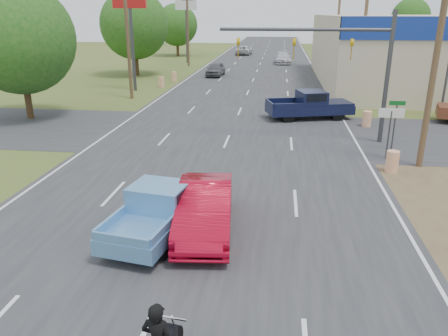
# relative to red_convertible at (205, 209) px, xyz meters

# --- Properties ---
(main_road) EXTENTS (15.00, 180.00, 0.02)m
(main_road) POSITION_rel_red_convertible_xyz_m (-0.56, 34.64, -0.80)
(main_road) COLOR #2D2D30
(main_road) RESTS_ON ground
(cross_road) EXTENTS (120.00, 10.00, 0.02)m
(cross_road) POSITION_rel_red_convertible_xyz_m (-0.56, 12.64, -0.80)
(cross_road) COLOR #2D2D30
(cross_road) RESTS_ON ground
(utility_pole_1) EXTENTS (2.00, 0.28, 10.00)m
(utility_pole_1) POSITION_rel_red_convertible_xyz_m (8.94, 7.64, 4.51)
(utility_pole_1) COLOR #4C3823
(utility_pole_1) RESTS_ON ground
(utility_pole_2) EXTENTS (2.00, 0.28, 10.00)m
(utility_pole_2) POSITION_rel_red_convertible_xyz_m (8.94, 25.64, 4.51)
(utility_pole_2) COLOR #4C3823
(utility_pole_2) RESTS_ON ground
(utility_pole_3) EXTENTS (2.00, 0.28, 10.00)m
(utility_pole_3) POSITION_rel_red_convertible_xyz_m (8.94, 43.64, 4.51)
(utility_pole_3) COLOR #4C3823
(utility_pole_3) RESTS_ON ground
(utility_pole_5) EXTENTS (2.00, 0.28, 10.00)m
(utility_pole_5) POSITION_rel_red_convertible_xyz_m (-10.06, 22.64, 4.51)
(utility_pole_5) COLOR #4C3823
(utility_pole_5) RESTS_ON ground
(utility_pole_6) EXTENTS (2.00, 0.28, 10.00)m
(utility_pole_6) POSITION_rel_red_convertible_xyz_m (-10.06, 46.64, 4.51)
(utility_pole_6) COLOR #4C3823
(utility_pole_6) RESTS_ON ground
(tree_0) EXTENTS (7.14, 7.14, 8.84)m
(tree_0) POSITION_rel_red_convertible_xyz_m (-14.56, 14.64, 4.46)
(tree_0) COLOR #422D19
(tree_0) RESTS_ON ground
(tree_1) EXTENTS (7.56, 7.56, 9.36)m
(tree_1) POSITION_rel_red_convertible_xyz_m (-14.06, 36.64, 4.77)
(tree_1) COLOR #422D19
(tree_1) RESTS_ON ground
(tree_2) EXTENTS (6.72, 6.72, 8.32)m
(tree_2) POSITION_rel_red_convertible_xyz_m (-14.76, 60.64, 4.14)
(tree_2) COLOR #422D19
(tree_2) RESTS_ON ground
(tree_5) EXTENTS (7.98, 7.98, 9.88)m
(tree_5) POSITION_rel_red_convertible_xyz_m (29.44, 89.64, 5.08)
(tree_5) COLOR #422D19
(tree_5) RESTS_ON ground
(tree_6) EXTENTS (8.82, 8.82, 10.92)m
(tree_6) POSITION_rel_red_convertible_xyz_m (-30.56, 89.64, 5.70)
(tree_6) COLOR #422D19
(tree_6) RESTS_ON ground
(barrel_0) EXTENTS (0.56, 0.56, 1.00)m
(barrel_0) POSITION_rel_red_convertible_xyz_m (7.44, 6.64, -0.31)
(barrel_0) COLOR orange
(barrel_0) RESTS_ON ground
(barrel_1) EXTENTS (0.56, 0.56, 1.00)m
(barrel_1) POSITION_rel_red_convertible_xyz_m (7.84, 15.14, -0.31)
(barrel_1) COLOR orange
(barrel_1) RESTS_ON ground
(barrel_2) EXTENTS (0.56, 0.56, 1.00)m
(barrel_2) POSITION_rel_red_convertible_xyz_m (-9.06, 28.64, -0.31)
(barrel_2) COLOR orange
(barrel_2) RESTS_ON ground
(barrel_3) EXTENTS (0.56, 0.56, 1.00)m
(barrel_3) POSITION_rel_red_convertible_xyz_m (-8.76, 32.64, -0.31)
(barrel_3) COLOR orange
(barrel_3) RESTS_ON ground
(pole_sign_left_near) EXTENTS (3.00, 0.35, 9.20)m
(pole_sign_left_near) POSITION_rel_red_convertible_xyz_m (-11.06, 26.64, 6.36)
(pole_sign_left_near) COLOR #3F3F44
(pole_sign_left_near) RESTS_ON ground
(pole_sign_left_far) EXTENTS (3.00, 0.35, 9.20)m
(pole_sign_left_far) POSITION_rel_red_convertible_xyz_m (-11.06, 50.64, 6.36)
(pole_sign_left_far) COLOR #3F3F44
(pole_sign_left_far) RESTS_ON ground
(lane_sign) EXTENTS (1.20, 0.08, 2.52)m
(lane_sign) POSITION_rel_red_convertible_xyz_m (7.64, 8.64, 1.09)
(lane_sign) COLOR #3F3F44
(lane_sign) RESTS_ON ground
(street_name_sign) EXTENTS (0.80, 0.08, 2.61)m
(street_name_sign) POSITION_rel_red_convertible_xyz_m (8.24, 10.14, 0.80)
(street_name_sign) COLOR #3F3F44
(street_name_sign) RESTS_ON ground
(signal_mast) EXTENTS (9.12, 0.40, 7.00)m
(signal_mast) POSITION_rel_red_convertible_xyz_m (5.27, 11.64, 3.99)
(signal_mast) COLOR #3F3F44
(signal_mast) RESTS_ON ground
(red_convertible) EXTENTS (2.19, 5.05, 1.62)m
(red_convertible) POSITION_rel_red_convertible_xyz_m (0.00, 0.00, 0.00)
(red_convertible) COLOR #AC071F
(red_convertible) RESTS_ON ground
(blue_pickup) EXTENTS (2.72, 5.19, 1.64)m
(blue_pickup) POSITION_rel_red_convertible_xyz_m (-1.46, -0.15, 0.02)
(blue_pickup) COLOR black
(blue_pickup) RESTS_ON ground
(navy_pickup) EXTENTS (6.06, 3.65, 1.89)m
(navy_pickup) POSITION_rel_red_convertible_xyz_m (4.47, 17.06, 0.14)
(navy_pickup) COLOR black
(navy_pickup) RESTS_ON ground
(distant_car_grey) EXTENTS (1.92, 4.48, 1.51)m
(distant_car_grey) POSITION_rel_red_convertible_xyz_m (-5.02, 37.21, -0.05)
(distant_car_grey) COLOR #525357
(distant_car_grey) RESTS_ON ground
(distant_car_silver) EXTENTS (2.32, 5.36, 1.54)m
(distant_car_silver) POSITION_rel_red_convertible_xyz_m (2.60, 51.16, -0.04)
(distant_car_silver) COLOR silver
(distant_car_silver) RESTS_ON ground
(distant_car_white) EXTENTS (2.73, 5.36, 1.45)m
(distant_car_white) POSITION_rel_red_convertible_xyz_m (-3.98, 64.46, -0.08)
(distant_car_white) COLOR silver
(distant_car_white) RESTS_ON ground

